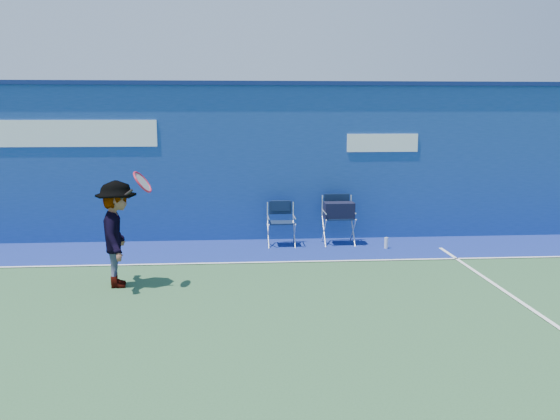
{
  "coord_description": "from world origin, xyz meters",
  "views": [
    {
      "loc": [
        0.74,
        -6.44,
        2.53
      ],
      "look_at": [
        1.41,
        2.6,
        1.0
      ],
      "focal_mm": 38.0,
      "sensor_mm": 36.0,
      "label": 1
    }
  ],
  "objects": [
    {
      "name": "tennis_player",
      "position": [
        -0.97,
        2.05,
        0.78
      ],
      "size": [
        0.9,
        1.07,
        1.69
      ],
      "color": "#EA4738",
      "rests_on": "ground"
    },
    {
      "name": "directors_chair_right",
      "position": [
        2.67,
        4.51,
        0.39
      ],
      "size": [
        0.56,
        0.5,
        0.93
      ],
      "color": "silver",
      "rests_on": "ground"
    },
    {
      "name": "stadium_wall",
      "position": [
        -0.0,
        5.2,
        1.55
      ],
      "size": [
        24.0,
        0.5,
        3.08
      ],
      "color": "navy",
      "rests_on": "ground"
    },
    {
      "name": "out_of_bounds_strip",
      "position": [
        0.0,
        4.1,
        0.0
      ],
      "size": [
        24.0,
        1.8,
        0.01
      ],
      "primitive_type": "cube",
      "color": "navy",
      "rests_on": "ground"
    },
    {
      "name": "ground",
      "position": [
        0.0,
        0.0,
        0.0
      ],
      "size": [
        80.0,
        80.0,
        0.0
      ],
      "primitive_type": "plane",
      "color": "#2C5431",
      "rests_on": "ground"
    },
    {
      "name": "court_lines",
      "position": [
        0.0,
        0.6,
        0.01
      ],
      "size": [
        24.0,
        12.0,
        0.01
      ],
      "color": "white",
      "rests_on": "out_of_bounds_strip"
    },
    {
      "name": "directors_chair_left",
      "position": [
        1.57,
        4.46,
        0.27
      ],
      "size": [
        0.49,
        0.46,
        0.83
      ],
      "color": "silver",
      "rests_on": "ground"
    },
    {
      "name": "water_bottle",
      "position": [
        3.49,
        4.06,
        0.11
      ],
      "size": [
        0.07,
        0.07,
        0.21
      ],
      "primitive_type": "cylinder",
      "color": "silver",
      "rests_on": "ground"
    }
  ]
}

